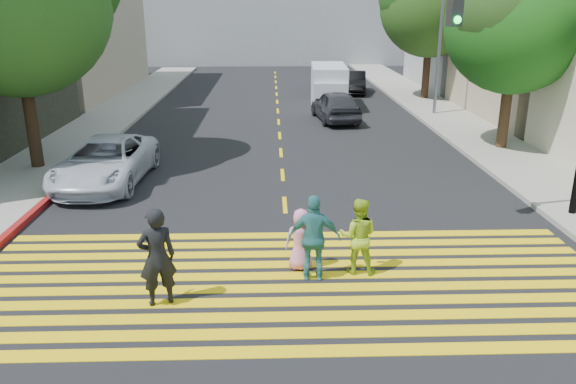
{
  "coord_description": "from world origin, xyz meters",
  "views": [
    {
      "loc": [
        -0.37,
        -9.19,
        5.49
      ],
      "look_at": [
        0.0,
        3.0,
        1.4
      ],
      "focal_mm": 35.0,
      "sensor_mm": 36.0,
      "label": 1
    }
  ],
  "objects_px": {
    "pedestrian_woman": "(358,236)",
    "pedestrian_child": "(301,240)",
    "pedestrian_man": "(157,257)",
    "dark_car_near": "(336,106)",
    "pedestrian_extra": "(314,238)",
    "silver_car": "(324,79)",
    "tree_right_near": "(518,15)",
    "traffic_signal": "(557,62)",
    "white_van": "(329,88)",
    "dark_car_parked": "(354,82)",
    "white_sedan": "(106,162)"
  },
  "relations": [
    {
      "from": "silver_car",
      "to": "pedestrian_woman",
      "type": "bearing_deg",
      "value": 90.56
    },
    {
      "from": "pedestrian_extra",
      "to": "white_van",
      "type": "height_order",
      "value": "white_van"
    },
    {
      "from": "pedestrian_extra",
      "to": "dark_car_near",
      "type": "bearing_deg",
      "value": -94.17
    },
    {
      "from": "dark_car_near",
      "to": "white_sedan",
      "type": "bearing_deg",
      "value": 42.95
    },
    {
      "from": "pedestrian_extra",
      "to": "dark_car_near",
      "type": "height_order",
      "value": "pedestrian_extra"
    },
    {
      "from": "tree_right_near",
      "to": "dark_car_near",
      "type": "relative_size",
      "value": 1.69
    },
    {
      "from": "pedestrian_extra",
      "to": "white_van",
      "type": "bearing_deg",
      "value": -92.84
    },
    {
      "from": "dark_car_near",
      "to": "tree_right_near",
      "type": "bearing_deg",
      "value": 127.6
    },
    {
      "from": "pedestrian_child",
      "to": "dark_car_near",
      "type": "relative_size",
      "value": 0.31
    },
    {
      "from": "pedestrian_woman",
      "to": "pedestrian_child",
      "type": "distance_m",
      "value": 1.23
    },
    {
      "from": "silver_car",
      "to": "white_van",
      "type": "distance_m",
      "value": 7.78
    },
    {
      "from": "dark_car_parked",
      "to": "tree_right_near",
      "type": "bearing_deg",
      "value": -68.34
    },
    {
      "from": "pedestrian_man",
      "to": "pedestrian_woman",
      "type": "distance_m",
      "value": 4.17
    },
    {
      "from": "pedestrian_extra",
      "to": "white_sedan",
      "type": "height_order",
      "value": "pedestrian_extra"
    },
    {
      "from": "tree_right_near",
      "to": "pedestrian_man",
      "type": "height_order",
      "value": "tree_right_near"
    },
    {
      "from": "pedestrian_man",
      "to": "pedestrian_extra",
      "type": "xyz_separation_m",
      "value": [
        3.04,
        0.94,
        -0.06
      ]
    },
    {
      "from": "pedestrian_extra",
      "to": "silver_car",
      "type": "xyz_separation_m",
      "value": [
        2.78,
        28.13,
        -0.32
      ]
    },
    {
      "from": "pedestrian_man",
      "to": "traffic_signal",
      "type": "relative_size",
      "value": 0.3
    },
    {
      "from": "tree_right_near",
      "to": "pedestrian_extra",
      "type": "xyz_separation_m",
      "value": [
        -8.24,
        -10.72,
        -4.17
      ]
    },
    {
      "from": "white_sedan",
      "to": "pedestrian_extra",
      "type": "bearing_deg",
      "value": -45.44
    },
    {
      "from": "tree_right_near",
      "to": "pedestrian_child",
      "type": "xyz_separation_m",
      "value": [
        -8.5,
        -10.24,
        -4.41
      ]
    },
    {
      "from": "pedestrian_child",
      "to": "white_van",
      "type": "bearing_deg",
      "value": -98.35
    },
    {
      "from": "white_sedan",
      "to": "dark_car_parked",
      "type": "height_order",
      "value": "white_sedan"
    },
    {
      "from": "pedestrian_child",
      "to": "tree_right_near",
      "type": "bearing_deg",
      "value": -130.65
    },
    {
      "from": "tree_right_near",
      "to": "silver_car",
      "type": "relative_size",
      "value": 1.81
    },
    {
      "from": "tree_right_near",
      "to": "pedestrian_child",
      "type": "distance_m",
      "value": 14.02
    },
    {
      "from": "pedestrian_man",
      "to": "dark_car_parked",
      "type": "distance_m",
      "value": 27.91
    },
    {
      "from": "pedestrian_man",
      "to": "white_sedan",
      "type": "xyz_separation_m",
      "value": [
        -3.12,
        7.75,
        -0.25
      ]
    },
    {
      "from": "tree_right_near",
      "to": "white_sedan",
      "type": "xyz_separation_m",
      "value": [
        -14.4,
        -3.91,
        -4.37
      ]
    },
    {
      "from": "pedestrian_extra",
      "to": "traffic_signal",
      "type": "bearing_deg",
      "value": -149.62
    },
    {
      "from": "pedestrian_man",
      "to": "dark_car_near",
      "type": "distance_m",
      "value": 18.53
    },
    {
      "from": "tree_right_near",
      "to": "dark_car_parked",
      "type": "relative_size",
      "value": 1.8
    },
    {
      "from": "white_van",
      "to": "tree_right_near",
      "type": "bearing_deg",
      "value": -55.52
    },
    {
      "from": "tree_right_near",
      "to": "pedestrian_child",
      "type": "bearing_deg",
      "value": -129.67
    },
    {
      "from": "silver_car",
      "to": "traffic_signal",
      "type": "relative_size",
      "value": 0.65
    },
    {
      "from": "dark_car_near",
      "to": "silver_car",
      "type": "bearing_deg",
      "value": -99.12
    },
    {
      "from": "pedestrian_woman",
      "to": "tree_right_near",
      "type": "bearing_deg",
      "value": -114.8
    },
    {
      "from": "pedestrian_woman",
      "to": "pedestrian_child",
      "type": "height_order",
      "value": "pedestrian_woman"
    },
    {
      "from": "white_sedan",
      "to": "silver_car",
      "type": "bearing_deg",
      "value": 69.67
    },
    {
      "from": "silver_car",
      "to": "dark_car_parked",
      "type": "relative_size",
      "value": 0.99
    },
    {
      "from": "pedestrian_man",
      "to": "pedestrian_extra",
      "type": "bearing_deg",
      "value": 175.99
    },
    {
      "from": "pedestrian_woman",
      "to": "pedestrian_extra",
      "type": "distance_m",
      "value": 1.0
    },
    {
      "from": "pedestrian_extra",
      "to": "dark_car_near",
      "type": "distance_m",
      "value": 16.95
    },
    {
      "from": "pedestrian_extra",
      "to": "white_van",
      "type": "relative_size",
      "value": 0.37
    },
    {
      "from": "pedestrian_woman",
      "to": "white_van",
      "type": "xyz_separation_m",
      "value": [
        1.37,
        20.1,
        0.26
      ]
    },
    {
      "from": "pedestrian_child",
      "to": "white_sedan",
      "type": "relative_size",
      "value": 0.26
    },
    {
      "from": "pedestrian_woman",
      "to": "white_sedan",
      "type": "bearing_deg",
      "value": -32.44
    },
    {
      "from": "pedestrian_man",
      "to": "white_van",
      "type": "relative_size",
      "value": 0.39
    },
    {
      "from": "pedestrian_man",
      "to": "white_van",
      "type": "distance_m",
      "value": 21.98
    },
    {
      "from": "white_sedan",
      "to": "pedestrian_man",
      "type": "bearing_deg",
      "value": -65.63
    }
  ]
}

